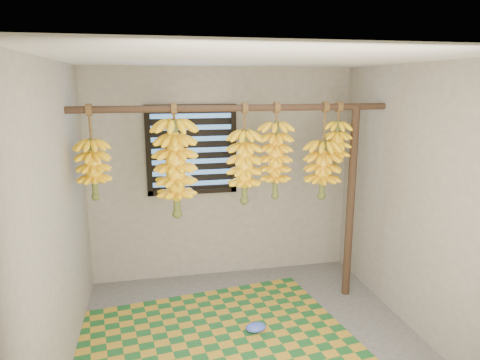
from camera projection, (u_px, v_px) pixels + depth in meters
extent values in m
cube|color=#4F4F4F|center=(253.00, 345.00, 3.73)|extent=(3.00, 3.00, 0.01)
cube|color=silver|center=(255.00, 58.00, 3.19)|extent=(3.00, 3.00, 0.01)
cube|color=slate|center=(223.00, 175.00, 4.89)|extent=(3.00, 0.01, 2.40)
cube|color=slate|center=(56.00, 225.00, 3.15)|extent=(0.01, 3.00, 2.40)
cube|color=slate|center=(420.00, 202.00, 3.76)|extent=(0.01, 3.00, 2.40)
cube|color=black|center=(192.00, 150.00, 4.73)|extent=(1.00, 0.04, 1.00)
cylinder|color=#3F2B1D|center=(237.00, 108.00, 3.95)|extent=(3.00, 0.06, 0.06)
cylinder|color=#3F2B1D|center=(350.00, 205.00, 4.41)|extent=(0.08, 0.08, 2.00)
cube|color=#195624|center=(217.00, 343.00, 3.74)|extent=(2.59, 2.18, 0.01)
ellipsoid|color=blue|center=(256.00, 327.00, 3.90)|extent=(0.20, 0.15, 0.08)
cylinder|color=brown|center=(90.00, 124.00, 3.71)|extent=(0.02, 0.02, 0.31)
cylinder|color=#4C5923|center=(93.00, 167.00, 3.80)|extent=(0.05, 0.05, 0.50)
cylinder|color=brown|center=(174.00, 114.00, 3.84)|extent=(0.02, 0.02, 0.16)
cylinder|color=#4C5923|center=(176.00, 167.00, 3.95)|extent=(0.07, 0.07, 0.86)
cylinder|color=brown|center=(245.00, 119.00, 3.99)|extent=(0.02, 0.02, 0.26)
cylinder|color=#4C5923|center=(244.00, 165.00, 4.08)|extent=(0.06, 0.06, 0.67)
cylinder|color=brown|center=(276.00, 114.00, 4.04)|extent=(0.02, 0.02, 0.19)
cylinder|color=#4C5923|center=(276.00, 158.00, 4.13)|extent=(0.05, 0.05, 0.71)
cylinder|color=brown|center=(325.00, 124.00, 4.16)|extent=(0.02, 0.02, 0.39)
cylinder|color=#4C5923|center=(323.00, 168.00, 4.26)|extent=(0.06, 0.06, 0.54)
cylinder|color=brown|center=(339.00, 114.00, 4.17)|extent=(0.02, 0.02, 0.20)
cylinder|color=#4C5923|center=(337.00, 144.00, 4.24)|extent=(0.05, 0.05, 0.47)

